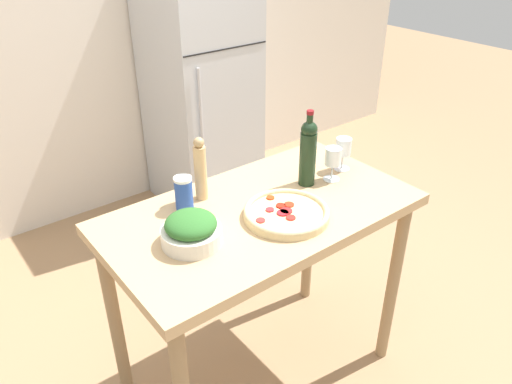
{
  "coord_description": "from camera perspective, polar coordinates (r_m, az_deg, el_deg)",
  "views": [
    {
      "loc": [
        -1.05,
        -1.31,
        2.0
      ],
      "look_at": [
        0.0,
        0.03,
        1.01
      ],
      "focal_mm": 35.0,
      "sensor_mm": 36.0,
      "label": 1
    }
  ],
  "objects": [
    {
      "name": "ground_plane",
      "position": [
        2.61,
        0.5,
        -19.95
      ],
      "size": [
        14.0,
        14.0,
        0.0
      ],
      "primitive_type": "plane",
      "color": "#9E7A56"
    },
    {
      "name": "salad_bowl",
      "position": [
        1.77,
        -7.41,
        -4.36
      ],
      "size": [
        0.22,
        0.22,
        0.12
      ],
      "color": "silver",
      "rests_on": "prep_counter"
    },
    {
      "name": "refrigerator",
      "position": [
        3.62,
        -6.34,
        11.24
      ],
      "size": [
        0.64,
        0.7,
        1.69
      ],
      "color": "#B7BCC1",
      "rests_on": "ground_plane"
    },
    {
      "name": "wine_bottle",
      "position": [
        2.1,
        5.96,
        4.64
      ],
      "size": [
        0.07,
        0.07,
        0.33
      ],
      "color": "black",
      "rests_on": "prep_counter"
    },
    {
      "name": "prep_counter",
      "position": [
        2.05,
        0.6,
        -4.96
      ],
      "size": [
        1.25,
        0.69,
        0.95
      ],
      "color": "tan",
      "rests_on": "ground_plane"
    },
    {
      "name": "homemade_pizza",
      "position": [
        1.92,
        3.5,
        -2.39
      ],
      "size": [
        0.33,
        0.33,
        0.04
      ],
      "color": "#DBC189",
      "rests_on": "prep_counter"
    },
    {
      "name": "wine_glass_far",
      "position": [
        2.26,
        9.95,
        4.9
      ],
      "size": [
        0.07,
        0.07,
        0.15
      ],
      "color": "silver",
      "rests_on": "prep_counter"
    },
    {
      "name": "pepper_mill",
      "position": [
        2.0,
        -6.38,
        2.56
      ],
      "size": [
        0.05,
        0.05,
        0.27
      ],
      "color": "tan",
      "rests_on": "prep_counter"
    },
    {
      "name": "wine_glass_near",
      "position": [
        2.17,
        8.8,
        3.79
      ],
      "size": [
        0.07,
        0.07,
        0.15
      ],
      "color": "silver",
      "rests_on": "prep_counter"
    },
    {
      "name": "salt_canister",
      "position": [
        1.97,
        -8.26,
        -0.12
      ],
      "size": [
        0.07,
        0.07,
        0.14
      ],
      "color": "#284CA3",
      "rests_on": "prep_counter"
    },
    {
      "name": "wall_back",
      "position": [
        3.54,
        -20.95,
        16.81
      ],
      "size": [
        6.4,
        0.08,
        2.6
      ],
      "color": "silver",
      "rests_on": "ground_plane"
    }
  ]
}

